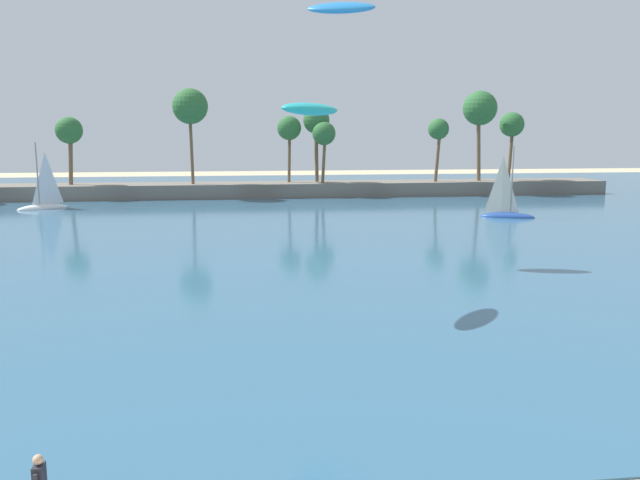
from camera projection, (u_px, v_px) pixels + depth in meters
sea at (238, 211)px, 67.15m from camera, size 220.00×108.54×0.06m
palm_headland at (234, 167)px, 80.32m from camera, size 95.68×6.80×13.49m
sailboat_mid_bay at (507, 210)px, 61.49m from camera, size 5.21×3.38×7.29m
sailboat_toward_headland at (43, 202)px, 68.34m from camera, size 5.16×4.18×7.50m
kite_aloft_high_over_bay at (341, 8)px, 39.11m from camera, size 4.44×2.60×1.12m
kite_aloft_drifting_left at (311, 109)px, 28.93m from camera, size 3.67×3.89×0.67m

